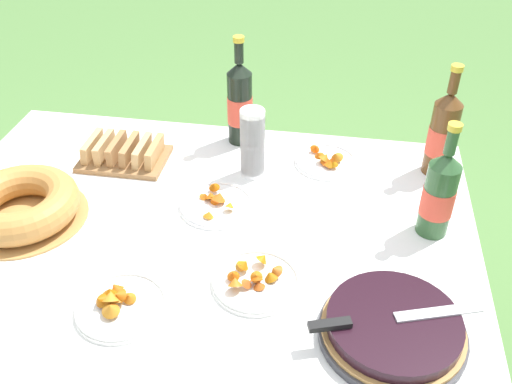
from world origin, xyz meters
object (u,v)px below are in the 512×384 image
Objects in this scene: serving_knife at (382,319)px; bundt_cake at (21,205)px; cup_stack at (253,143)px; berry_tart at (393,328)px; snack_plate_left at (119,304)px; snack_plate_far at (326,160)px; bread_board at (124,153)px; cider_bottle_green at (439,194)px; snack_plate_near at (256,280)px; juice_bottle_red at (240,103)px; snack_plate_right at (216,203)px; cider_bottle_amber at (443,134)px.

serving_knife is 1.07× the size of bundt_cake.
cup_stack is (0.57, 0.31, 0.06)m from bundt_cake.
berry_tart is 1.51× the size of snack_plate_left.
berry_tart is 1.64× the size of snack_plate_far.
bread_board reaches higher than berry_tart.
snack_plate_left is at bearing -122.14° from snack_plate_far.
bread_board is at bearing 125.08° from serving_knife.
cider_bottle_green reaches higher than bread_board.
snack_plate_near is (0.08, -0.45, -0.09)m from cup_stack.
serving_knife reaches higher than snack_plate_left.
bundt_cake is (-0.94, 0.25, -0.02)m from serving_knife.
berry_tart is at bearing -106.48° from cider_bottle_green.
cider_bottle_green is at bearing -32.28° from juice_bottle_red.
snack_plate_far is (-0.18, 0.65, -0.02)m from berry_tart.
snack_plate_left is (-0.29, -0.13, 0.00)m from snack_plate_near.
bread_board is (-0.33, 0.18, 0.02)m from snack_plate_right.
snack_plate_left is at bearing -109.46° from cup_stack.
berry_tart is at bearing -39.06° from snack_plate_right.
cider_bottle_green is 1.54× the size of snack_plate_left.
berry_tart is 0.60m from snack_plate_right.
cider_bottle_green is 0.94× the size of cider_bottle_amber.
bread_board is (-0.77, 0.57, -0.04)m from serving_knife.
snack_plate_far is (-0.29, 0.27, -0.11)m from cider_bottle_green.
cup_stack is (-0.37, 0.57, 0.04)m from serving_knife.
snack_plate_near is 0.66m from bread_board.
cup_stack reaches higher than bundt_cake.
cider_bottle_green reaches higher than cup_stack.
cider_bottle_green reaches higher than snack_plate_right.
snack_plate_near is at bearing -103.56° from snack_plate_far.
cup_stack is at bearing -68.58° from juice_bottle_red.
bread_board reaches higher than snack_plate_left.
bread_board is (-0.80, 0.56, 0.00)m from berry_tart.
bundt_cake reaches higher than serving_knife.
juice_bottle_red is at bearing 101.93° from serving_knife.
cup_stack is at bearing -0.34° from bread_board.
cider_bottle_amber reaches higher than berry_tart.
snack_plate_near is at bearing -76.13° from juice_bottle_red.
bread_board is (-0.91, 0.19, -0.09)m from cider_bottle_green.
snack_plate_far is at bearing 84.70° from serving_knife.
bundt_cake reaches higher than snack_plate_far.
serving_knife is at bearing -56.93° from cup_stack.
cider_bottle_green is at bearing 32.25° from snack_plate_near.
snack_plate_far is at bearing 57.86° from snack_plate_left.
cider_bottle_amber is (1.11, 0.41, 0.08)m from bundt_cake.
cider_bottle_amber is 1.31× the size of bread_board.
cider_bottle_green is (1.08, 0.13, 0.07)m from bundt_cake.
snack_plate_near is at bearing -129.45° from cider_bottle_amber.
berry_tart is 0.68m from cider_bottle_amber.
serving_knife is at bearing -76.77° from snack_plate_far.
snack_plate_left reaches higher than snack_plate_right.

